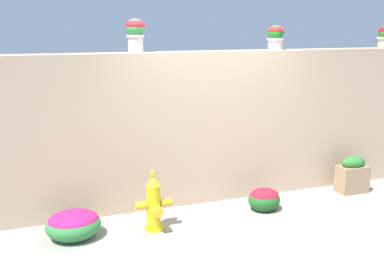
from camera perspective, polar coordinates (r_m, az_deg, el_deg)
The scene contains 8 objects.
ground_plane at distance 5.72m, azimuth 5.79°, elevation -12.19°, with size 24.00×24.00×0.00m, color gray.
stone_wall at distance 6.30m, azimuth 1.92°, elevation 0.16°, with size 6.74×0.38×2.07m, color tan.
potted_plant_1 at distance 5.90m, azimuth -7.13°, elevation 11.91°, with size 0.25×0.25×0.42m.
potted_plant_2 at distance 6.62m, azimuth 10.45°, elevation 11.32°, with size 0.24×0.24×0.34m.
fire_hydrant at distance 5.50m, azimuth -4.81°, elevation -9.50°, with size 0.44×0.35×0.74m.
flower_bush_left at distance 5.53m, azimuth -14.66°, elevation -11.53°, with size 0.63×0.57×0.33m.
flower_bush_right at distance 6.19m, azimuth 9.04°, elevation -8.71°, with size 0.43×0.39×0.31m.
planter_box at distance 7.12m, azimuth 19.48°, elevation -5.56°, with size 0.44×0.26×0.55m.
Camera 1 is at (-2.28, -4.67, 2.39)m, focal length 42.52 mm.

